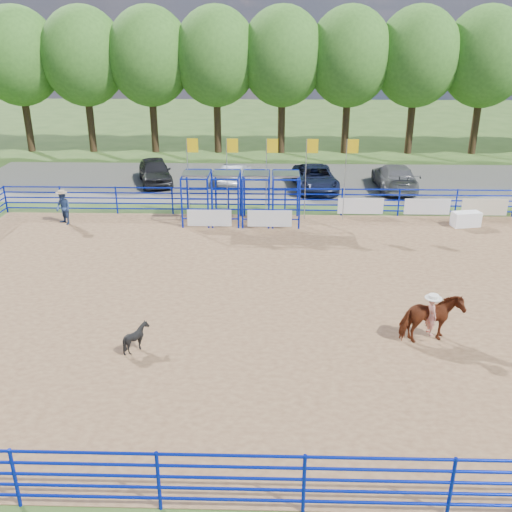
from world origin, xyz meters
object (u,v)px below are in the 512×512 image
car_b (235,174)px  car_d (395,177)px  calf (136,337)px  announcer_table (466,219)px  car_c (315,178)px  horse_and_rider (431,317)px  spectator_cowboy (63,207)px  car_a (155,171)px

car_b → car_d: car_d is taller
calf → car_d: (11.70, 19.06, 0.32)m
announcer_table → car_c: 9.79m
horse_and_rider → car_c: size_ratio=0.45×
calf → car_d: bearing=-40.3°
spectator_cowboy → car_c: 14.90m
car_b → car_d: 9.97m
horse_and_rider → car_b: bearing=110.9°
announcer_table → calf: (-13.95, -12.18, 0.08)m
horse_and_rider → calf: 9.28m
announcer_table → car_d: 7.25m
announcer_table → car_b: 14.58m
car_d → car_b: bearing=-6.8°
announcer_table → car_d: size_ratio=0.26×
announcer_table → horse_and_rider: (-4.71, -11.40, 0.51)m
horse_and_rider → spectator_cowboy: size_ratio=1.33×
horse_and_rider → car_d: 18.45m
car_b → calf: bearing=95.3°
car_d → spectator_cowboy: bearing=21.6°
announcer_table → car_c: car_c is taller
announcer_table → car_c: (-7.12, 6.71, 0.34)m
spectator_cowboy → car_a: spectator_cowboy is taller
car_c → calf: bearing=-114.7°
car_a → car_b: car_a is taller
horse_and_rider → announcer_table: bearing=67.6°
car_b → car_d: (9.89, -1.19, 0.16)m
horse_and_rider → car_b: (-7.43, 19.48, -0.27)m
horse_and_rider → calf: size_ratio=2.58×
horse_and_rider → car_b: size_ratio=0.61×
spectator_cowboy → car_c: spectator_cowboy is taller
spectator_cowboy → car_b: bearing=45.5°
spectator_cowboy → car_b: (8.17, 8.30, -0.26)m
car_a → car_c: 10.15m
car_a → car_b: size_ratio=1.23×
calf → car_a: size_ratio=0.19×
horse_and_rider → car_c: horse_and_rider is taller
car_b → car_c: (5.02, -1.37, 0.10)m
car_c → car_d: size_ratio=0.97×
car_b → spectator_cowboy: bearing=55.8°
calf → car_d: size_ratio=0.17×
horse_and_rider → car_c: (-2.41, 18.11, -0.17)m
calf → car_c: size_ratio=0.17×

